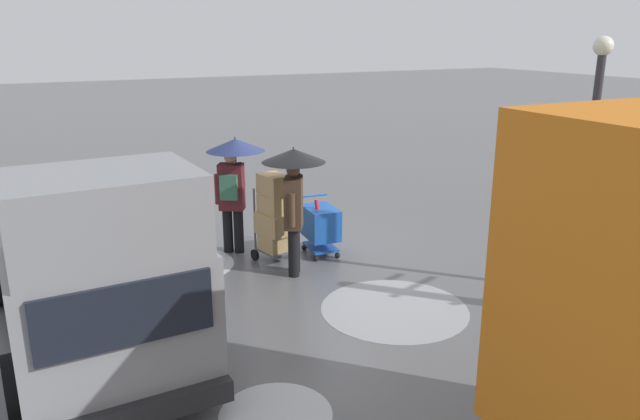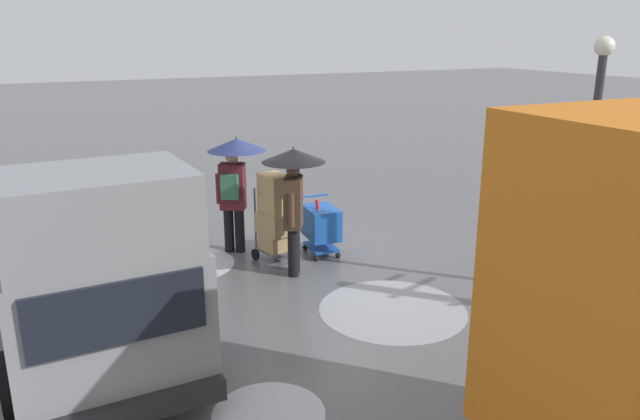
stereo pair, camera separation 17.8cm
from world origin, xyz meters
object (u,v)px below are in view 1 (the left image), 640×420
at_px(cargo_van_parked_right, 86,257).
at_px(shopping_cart_vendor, 321,224).
at_px(hand_dolly_boxes, 275,215).
at_px(pedestrian_black_side, 294,181).
at_px(pedestrian_pink_side, 234,169).
at_px(street_lamp, 591,141).

relative_size(cargo_van_parked_right, shopping_cart_vendor, 5.19).
bearing_deg(hand_dolly_boxes, pedestrian_black_side, 98.43).
xyz_separation_m(pedestrian_pink_side, street_lamp, (-4.13, 4.05, 0.80)).
bearing_deg(street_lamp, pedestrian_black_side, -36.59).
bearing_deg(pedestrian_black_side, pedestrian_pink_side, -68.82).
relative_size(cargo_van_parked_right, pedestrian_black_side, 2.52).
relative_size(cargo_van_parked_right, pedestrian_pink_side, 2.52).
distance_m(cargo_van_parked_right, street_lamp, 7.24).
bearing_deg(cargo_van_parked_right, hand_dolly_boxes, -154.24).
height_order(pedestrian_black_side, street_lamp, street_lamp).
relative_size(shopping_cart_vendor, pedestrian_pink_side, 0.49).
height_order(pedestrian_pink_side, street_lamp, street_lamp).
bearing_deg(cargo_van_parked_right, street_lamp, 166.13).
height_order(hand_dolly_boxes, pedestrian_pink_side, pedestrian_pink_side).
distance_m(hand_dolly_boxes, street_lamp, 5.15).
relative_size(pedestrian_pink_side, pedestrian_black_side, 1.00).
bearing_deg(shopping_cart_vendor, hand_dolly_boxes, -1.36).
xyz_separation_m(pedestrian_black_side, street_lamp, (-3.59, 2.67, 0.79)).
bearing_deg(hand_dolly_boxes, street_lamp, 138.32).
bearing_deg(shopping_cart_vendor, pedestrian_pink_side, -30.87).
relative_size(pedestrian_pink_side, street_lamp, 0.56).
bearing_deg(shopping_cart_vendor, street_lamp, 130.66).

